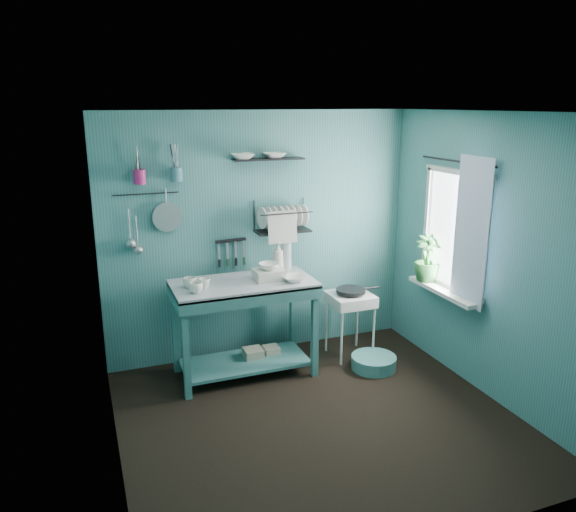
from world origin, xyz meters
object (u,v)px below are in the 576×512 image
object	(u,v)px
wash_tub	(269,274)
hotplate_stand	(350,325)
mug_left	(196,288)
mug_right	(190,283)
potted_plant	(427,258)
work_counter	(244,328)
storage_tin_large	(253,359)
mug_mid	(205,283)
frying_pan	(351,291)
storage_tin_small	(271,356)
soap_bottle	(278,257)
utensil_cup_teal	(176,174)
dish_rack	(283,216)
floor_basin	(374,362)
water_bottle	(287,256)
colander	(167,217)
utensil_cup_magenta	(139,177)

from	to	relation	value
wash_tub	hotplate_stand	xyz separation A→B (m)	(0.89, 0.03, -0.65)
mug_left	mug_right	distance (m)	0.16
mug_right	potted_plant	bearing A→B (deg)	-6.89
work_counter	mug_left	xyz separation A→B (m)	(-0.48, -0.16, 0.52)
hotplate_stand	storage_tin_large	world-z (taller)	hotplate_stand
work_counter	mug_mid	bearing A→B (deg)	-177.78
frying_pan	storage_tin_small	world-z (taller)	frying_pan
potted_plant	storage_tin_large	xyz separation A→B (m)	(-1.73, 0.33, -0.95)
wash_tub	mug_mid	bearing A→B (deg)	-176.37
mug_right	wash_tub	size ratio (longest dim) A/B	0.44
storage_tin_large	mug_mid	bearing A→B (deg)	-167.09
mug_mid	soap_bottle	world-z (taller)	soap_bottle
wash_tub	utensil_cup_teal	xyz separation A→B (m)	(-0.75, 0.42, 0.93)
dish_rack	storage_tin_large	bearing A→B (deg)	-142.60
dish_rack	floor_basin	world-z (taller)	dish_rack
water_bottle	potted_plant	xyz separation A→B (m)	(1.31, -0.50, -0.02)
mug_right	utensil_cup_teal	xyz separation A→B (m)	(-0.00, 0.40, 0.93)
hotplate_stand	mug_right	bearing A→B (deg)	174.75
utensil_cup_teal	mug_left	bearing A→B (deg)	-87.55
hotplate_stand	storage_tin_small	world-z (taller)	hotplate_stand
mug_right	colander	size ratio (longest dim) A/B	0.44
soap_bottle	floor_basin	distance (m)	1.42
hotplate_stand	potted_plant	distance (m)	1.05
water_bottle	potted_plant	size ratio (longest dim) A/B	0.60
soap_bottle	mug_right	bearing A→B (deg)	-167.74
colander	frying_pan	bearing A→B (deg)	-13.48
floor_basin	water_bottle	bearing A→B (deg)	140.90
water_bottle	potted_plant	distance (m)	1.41
soap_bottle	floor_basin	world-z (taller)	soap_bottle
hotplate_stand	dish_rack	size ratio (longest dim) A/B	1.23
mug_left	water_bottle	bearing A→B (deg)	20.81
hotplate_stand	storage_tin_large	xyz separation A→B (m)	(-1.04, 0.04, -0.23)
utensil_cup_magenta	colander	distance (m)	0.46
frying_pan	storage_tin_large	distance (m)	1.20
mug_left	wash_tub	distance (m)	0.74
mug_right	colander	xyz separation A→B (m)	(-0.11, 0.43, 0.53)
mug_mid	frying_pan	distance (m)	1.55
mug_right	floor_basin	distance (m)	1.99
potted_plant	colander	bearing A→B (deg)	163.77
work_counter	dish_rack	xyz separation A→B (m)	(0.53, 0.35, 0.99)
mug_right	utensil_cup_teal	bearing A→B (deg)	90.55
wash_tub	colander	bearing A→B (deg)	152.35
hotplate_stand	potted_plant	bearing A→B (deg)	-28.39
soap_bottle	water_bottle	xyz separation A→B (m)	(0.10, 0.02, -0.01)
mug_left	soap_bottle	distance (m)	0.97
mug_right	wash_tub	bearing A→B (deg)	-1.53
soap_bottle	potted_plant	bearing A→B (deg)	-18.81
dish_rack	potted_plant	world-z (taller)	dish_rack
wash_tub	soap_bottle	distance (m)	0.30
wash_tub	utensil_cup_teal	world-z (taller)	utensil_cup_teal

